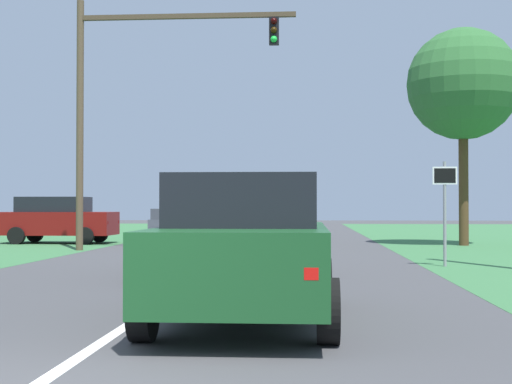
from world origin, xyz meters
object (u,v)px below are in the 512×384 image
(traffic_light, at_px, (133,86))
(keep_moving_sign, at_px, (445,199))
(oak_tree_right, at_px, (463,85))
(red_suv_near, at_px, (247,245))
(crossing_suv_far, at_px, (58,219))
(pickup_truck_lead, at_px, (222,231))

(traffic_light, distance_m, keep_moving_sign, 11.60)
(traffic_light, height_order, oak_tree_right, traffic_light)
(red_suv_near, xyz_separation_m, oak_tree_right, (6.66, 18.66, 5.10))
(traffic_light, height_order, crossing_suv_far, traffic_light)
(traffic_light, xyz_separation_m, crossing_suv_far, (-4.12, 4.52, -4.56))
(keep_moving_sign, distance_m, crossing_suv_far, 16.92)
(red_suv_near, relative_size, pickup_truck_lead, 0.93)
(red_suv_near, xyz_separation_m, traffic_light, (-5.08, 14.71, 4.54))
(red_suv_near, distance_m, keep_moving_sign, 9.83)
(traffic_light, bearing_deg, crossing_suv_far, 132.32)
(traffic_light, xyz_separation_m, oak_tree_right, (11.74, 3.95, 0.56))
(traffic_light, distance_m, oak_tree_right, 12.40)
(keep_moving_sign, height_order, crossing_suv_far, keep_moving_sign)
(oak_tree_right, height_order, crossing_suv_far, oak_tree_right)
(red_suv_near, relative_size, keep_moving_sign, 1.85)
(oak_tree_right, bearing_deg, traffic_light, -161.41)
(red_suv_near, height_order, pickup_truck_lead, red_suv_near)
(keep_moving_sign, xyz_separation_m, oak_tree_right, (2.50, 9.79, 4.43))
(pickup_truck_lead, bearing_deg, keep_moving_sign, 27.52)
(oak_tree_right, bearing_deg, red_suv_near, -109.65)
(keep_moving_sign, bearing_deg, crossing_suv_far, 142.22)
(keep_moving_sign, bearing_deg, traffic_light, 147.74)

